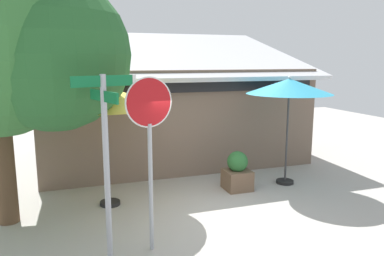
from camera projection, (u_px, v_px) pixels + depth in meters
ground_plane at (202, 217)px, 7.70m from camera, size 28.00×28.00×0.10m
cafe_building at (167, 109)px, 12.27m from camera, size 8.29×5.59×4.15m
street_sign_post at (106, 149)px, 5.57m from camera, size 0.97×0.91×2.95m
stop_sign at (150, 131)px, 5.93m from camera, size 0.79×0.20×2.90m
patio_umbrella_mustard_left at (106, 98)px, 7.78m from camera, size 2.64×2.64×2.66m
patio_umbrella_teal_center at (289, 87)px, 9.20m from camera, size 2.12×2.12×2.76m
shade_tree at (9, 40)px, 6.68m from camera, size 4.30×3.77×5.50m
sidewalk_planter at (237, 172)px, 9.12m from camera, size 0.62×0.62×0.96m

